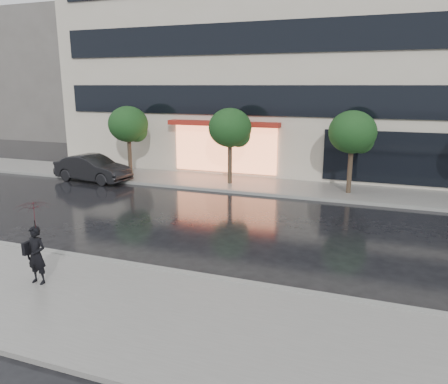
% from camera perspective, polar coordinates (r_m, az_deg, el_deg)
% --- Properties ---
extents(ground, '(120.00, 120.00, 0.00)m').
position_cam_1_polar(ground, '(12.91, -1.69, -9.49)').
color(ground, black).
rests_on(ground, ground).
extents(sidewalk_near, '(60.00, 4.50, 0.12)m').
position_cam_1_polar(sidewalk_near, '(10.26, -8.80, -15.82)').
color(sidewalk_near, slate).
rests_on(sidewalk_near, ground).
extents(sidewalk_far, '(60.00, 3.50, 0.12)m').
position_cam_1_polar(sidewalk_far, '(22.28, 8.27, 0.56)').
color(sidewalk_far, slate).
rests_on(sidewalk_far, ground).
extents(curb_near, '(60.00, 0.25, 0.14)m').
position_cam_1_polar(curb_near, '(12.04, -3.52, -10.94)').
color(curb_near, gray).
rests_on(curb_near, ground).
extents(curb_far, '(60.00, 0.25, 0.14)m').
position_cam_1_polar(curb_far, '(20.61, 7.22, -0.45)').
color(curb_far, gray).
rests_on(curb_far, ground).
extents(office_building, '(30.00, 12.76, 18.00)m').
position_cam_1_polar(office_building, '(29.55, 12.35, 21.08)').
color(office_building, beige).
rests_on(office_building, ground).
extents(bg_building_left, '(14.00, 10.00, 12.00)m').
position_cam_1_polar(bg_building_left, '(49.23, -21.53, 13.91)').
color(bg_building_left, '#59544F').
rests_on(bg_building_left, ground).
extents(tree_far_west, '(2.20, 2.20, 3.99)m').
position_cam_1_polar(tree_far_west, '(25.03, -12.25, 8.49)').
color(tree_far_west, '#33261C').
rests_on(tree_far_west, ground).
extents(tree_mid_west, '(2.20, 2.20, 3.99)m').
position_cam_1_polar(tree_mid_west, '(22.39, 0.96, 8.20)').
color(tree_mid_west, '#33261C').
rests_on(tree_mid_west, ground).
extents(tree_mid_east, '(2.20, 2.20, 3.99)m').
position_cam_1_polar(tree_mid_east, '(21.17, 16.59, 7.31)').
color(tree_mid_east, '#33261C').
rests_on(tree_mid_east, ground).
extents(parked_car, '(4.51, 2.03, 1.44)m').
position_cam_1_polar(parked_car, '(24.68, -16.79, 2.97)').
color(parked_car, black).
rests_on(parked_car, ground).
extents(pedestrian_with_umbrella, '(0.89, 0.91, 2.19)m').
position_cam_1_polar(pedestrian_with_umbrella, '(11.99, -23.50, -4.53)').
color(pedestrian_with_umbrella, black).
rests_on(pedestrian_with_umbrella, sidewalk_near).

